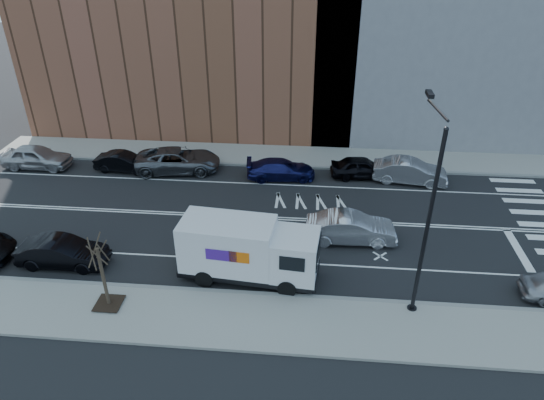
% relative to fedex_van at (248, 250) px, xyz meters
% --- Properties ---
extents(ground, '(120.00, 120.00, 0.00)m').
position_rel_fedex_van_xyz_m(ground, '(0.83, 5.60, -1.64)').
color(ground, black).
rests_on(ground, ground).
extents(sidewalk_near, '(44.00, 3.60, 0.15)m').
position_rel_fedex_van_xyz_m(sidewalk_near, '(0.83, -3.20, -1.57)').
color(sidewalk_near, gray).
rests_on(sidewalk_near, ground).
extents(sidewalk_far, '(44.00, 3.60, 0.15)m').
position_rel_fedex_van_xyz_m(sidewalk_far, '(0.83, 14.40, -1.57)').
color(sidewalk_far, gray).
rests_on(sidewalk_far, ground).
extents(curb_near, '(44.00, 0.25, 0.17)m').
position_rel_fedex_van_xyz_m(curb_near, '(0.83, -1.40, -1.56)').
color(curb_near, gray).
rests_on(curb_near, ground).
extents(curb_far, '(44.00, 0.25, 0.17)m').
position_rel_fedex_van_xyz_m(curb_far, '(0.83, 12.60, -1.56)').
color(curb_far, gray).
rests_on(curb_far, ground).
extents(road_markings, '(40.00, 8.60, 0.01)m').
position_rel_fedex_van_xyz_m(road_markings, '(0.83, 5.60, -1.64)').
color(road_markings, white).
rests_on(road_markings, ground).
extents(streetlight, '(0.44, 4.02, 9.34)m').
position_rel_fedex_van_xyz_m(streetlight, '(7.83, -1.31, 3.43)').
color(streetlight, black).
rests_on(streetlight, ground).
extents(street_tree, '(1.20, 1.20, 3.75)m').
position_rel_fedex_van_xyz_m(street_tree, '(-6.17, -2.80, -0.19)').
color(street_tree, black).
rests_on(street_tree, ground).
extents(fedex_van, '(7.05, 2.98, 3.13)m').
position_rel_fedex_van_xyz_m(fedex_van, '(0.00, 0.00, 0.00)').
color(fedex_van, black).
rests_on(fedex_van, ground).
extents(far_parked_a, '(4.92, 2.02, 1.67)m').
position_rel_fedex_van_xyz_m(far_parked_a, '(-16.88, 11.03, -0.81)').
color(far_parked_a, '#A3A3A7').
rests_on(far_parked_a, ground).
extents(far_parked_b, '(4.18, 1.67, 1.35)m').
position_rel_fedex_van_xyz_m(far_parked_b, '(-10.42, 11.06, -0.97)').
color(far_parked_b, black).
rests_on(far_parked_b, ground).
extents(far_parked_c, '(6.25, 3.49, 1.65)m').
position_rel_fedex_van_xyz_m(far_parked_c, '(-6.57, 11.42, -0.82)').
color(far_parked_c, '#575A60').
rests_on(far_parked_c, ground).
extents(far_parked_d, '(4.89, 2.40, 1.37)m').
position_rel_fedex_van_xyz_m(far_parked_d, '(0.83, 10.91, -0.96)').
color(far_parked_d, navy).
rests_on(far_parked_d, ground).
extents(far_parked_e, '(4.43, 2.06, 1.47)m').
position_rel_fedex_van_xyz_m(far_parked_e, '(6.43, 11.57, -0.91)').
color(far_parked_e, black).
rests_on(far_parked_e, ground).
extents(far_parked_f, '(5.11, 2.31, 1.63)m').
position_rel_fedex_van_xyz_m(far_parked_f, '(9.63, 11.12, -0.83)').
color(far_parked_f, '#A9A8AD').
rests_on(far_parked_f, ground).
extents(driving_sedan, '(5.03, 1.92, 1.64)m').
position_rel_fedex_van_xyz_m(driving_sedan, '(5.27, 3.67, -0.83)').
color(driving_sedan, '#B9B8BE').
rests_on(driving_sedan, ground).
extents(near_parked_rear_a, '(4.61, 1.62, 1.52)m').
position_rel_fedex_van_xyz_m(near_parked_rear_a, '(-9.71, 0.13, -0.89)').
color(near_parked_rear_a, black).
rests_on(near_parked_rear_a, ground).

